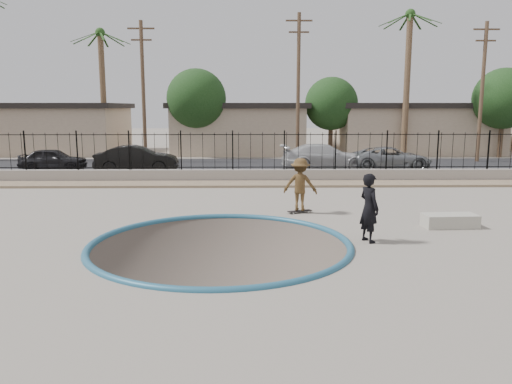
{
  "coord_description": "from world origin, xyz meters",
  "views": [
    {
      "loc": [
        0.74,
        -13.85,
        3.62
      ],
      "look_at": [
        1.0,
        2.0,
        0.91
      ],
      "focal_mm": 35.0,
      "sensor_mm": 36.0,
      "label": 1
    }
  ],
  "objects_px": {
    "videographer": "(369,208)",
    "car_c": "(325,157)",
    "car_a": "(53,159)",
    "car_b": "(137,159)",
    "concrete_ledge": "(450,221)",
    "skater": "(300,187)",
    "skateboard": "(300,211)",
    "car_d": "(391,158)"
  },
  "relations": [
    {
      "from": "videographer",
      "to": "car_c",
      "type": "height_order",
      "value": "videographer"
    },
    {
      "from": "car_a",
      "to": "car_c",
      "type": "bearing_deg",
      "value": -90.93
    },
    {
      "from": "car_b",
      "to": "concrete_ledge",
      "type": "bearing_deg",
      "value": -139.67
    },
    {
      "from": "skater",
      "to": "videographer",
      "type": "distance_m",
      "value": 4.03
    },
    {
      "from": "skateboard",
      "to": "car_a",
      "type": "bearing_deg",
      "value": 114.11
    },
    {
      "from": "skateboard",
      "to": "car_a",
      "type": "height_order",
      "value": "car_a"
    },
    {
      "from": "car_a",
      "to": "car_d",
      "type": "relative_size",
      "value": 0.8
    },
    {
      "from": "skater",
      "to": "car_d",
      "type": "distance_m",
      "value": 13.67
    },
    {
      "from": "car_c",
      "to": "car_d",
      "type": "height_order",
      "value": "car_c"
    },
    {
      "from": "videographer",
      "to": "car_b",
      "type": "xyz_separation_m",
      "value": [
        -9.4,
        14.42,
        -0.16
      ]
    },
    {
      "from": "skater",
      "to": "car_c",
      "type": "relative_size",
      "value": 0.36
    },
    {
      "from": "car_a",
      "to": "car_c",
      "type": "distance_m",
      "value": 15.59
    },
    {
      "from": "skateboard",
      "to": "videographer",
      "type": "distance_m",
      "value": 4.12
    },
    {
      "from": "skater",
      "to": "car_c",
      "type": "xyz_separation_m",
      "value": [
        2.67,
        12.0,
        -0.14
      ]
    },
    {
      "from": "car_d",
      "to": "skater",
      "type": "bearing_deg",
      "value": 150.79
    },
    {
      "from": "car_b",
      "to": "car_d",
      "type": "relative_size",
      "value": 0.97
    },
    {
      "from": "skater",
      "to": "videographer",
      "type": "xyz_separation_m",
      "value": [
        1.47,
        -3.75,
        0.04
      ]
    },
    {
      "from": "skateboard",
      "to": "car_b",
      "type": "height_order",
      "value": "car_b"
    },
    {
      "from": "concrete_ledge",
      "to": "car_c",
      "type": "relative_size",
      "value": 0.32
    },
    {
      "from": "car_c",
      "to": "car_b",
      "type": "bearing_deg",
      "value": 93.45
    },
    {
      "from": "videographer",
      "to": "concrete_ledge",
      "type": "height_order",
      "value": "videographer"
    },
    {
      "from": "concrete_ledge",
      "to": "car_b",
      "type": "relative_size",
      "value": 0.36
    },
    {
      "from": "concrete_ledge",
      "to": "car_d",
      "type": "distance_m",
      "value": 14.32
    },
    {
      "from": "skateboard",
      "to": "concrete_ledge",
      "type": "height_order",
      "value": "concrete_ledge"
    },
    {
      "from": "videographer",
      "to": "car_c",
      "type": "relative_size",
      "value": 0.37
    },
    {
      "from": "skateboard",
      "to": "car_d",
      "type": "distance_m",
      "value": 13.69
    },
    {
      "from": "skateboard",
      "to": "videographer",
      "type": "relative_size",
      "value": 0.48
    },
    {
      "from": "videographer",
      "to": "skateboard",
      "type": "bearing_deg",
      "value": -3.06
    },
    {
      "from": "skateboard",
      "to": "concrete_ledge",
      "type": "xyz_separation_m",
      "value": [
        4.36,
        -2.15,
        0.14
      ]
    },
    {
      "from": "car_c",
      "to": "car_d",
      "type": "bearing_deg",
      "value": -93.74
    },
    {
      "from": "car_c",
      "to": "skater",
      "type": "bearing_deg",
      "value": 163.73
    },
    {
      "from": "concrete_ledge",
      "to": "car_c",
      "type": "bearing_deg",
      "value": 96.81
    },
    {
      "from": "skater",
      "to": "car_d",
      "type": "relative_size",
      "value": 0.39
    },
    {
      "from": "concrete_ledge",
      "to": "car_d",
      "type": "bearing_deg",
      "value": 81.19
    },
    {
      "from": "car_a",
      "to": "car_c",
      "type": "height_order",
      "value": "car_c"
    },
    {
      "from": "concrete_ledge",
      "to": "car_d",
      "type": "height_order",
      "value": "car_d"
    },
    {
      "from": "skateboard",
      "to": "car_a",
      "type": "distance_m",
      "value": 17.43
    },
    {
      "from": "videographer",
      "to": "car_c",
      "type": "distance_m",
      "value": 15.8
    },
    {
      "from": "car_a",
      "to": "car_c",
      "type": "xyz_separation_m",
      "value": [
        15.58,
        0.32,
        0.1
      ]
    },
    {
      "from": "car_b",
      "to": "car_d",
      "type": "height_order",
      "value": "car_b"
    },
    {
      "from": "skateboard",
      "to": "concrete_ledge",
      "type": "distance_m",
      "value": 4.86
    },
    {
      "from": "videographer",
      "to": "car_a",
      "type": "distance_m",
      "value": 21.1
    }
  ]
}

